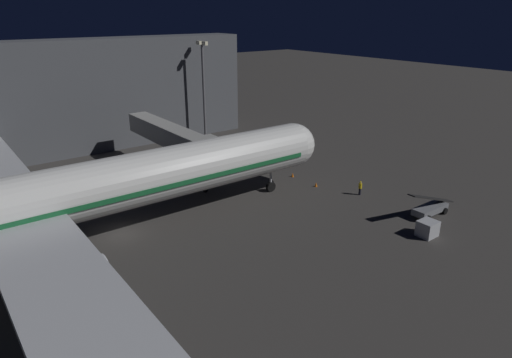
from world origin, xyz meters
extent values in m
plane|color=#383533|center=(0.00, 0.00, 0.00)|extent=(320.00, 320.00, 0.00)
cylinder|color=silver|center=(0.00, 6.33, 5.29)|extent=(5.27, 57.47, 5.27)
sphere|color=silver|center=(0.00, -22.40, 5.29)|extent=(5.17, 5.17, 5.17)
cube|color=#196033|center=(0.00, 6.33, 4.89)|extent=(5.33, 55.18, 0.50)
cube|color=black|center=(0.00, -20.82, 6.21)|extent=(2.90, 1.40, 0.90)
cube|color=#B7BABF|center=(0.00, 8.40, 4.37)|extent=(57.65, 6.42, 0.70)
cylinder|color=#B7BABF|center=(-9.76, 7.40, 2.36)|extent=(3.02, 5.54, 3.02)
cylinder|color=black|center=(-9.76, 4.63, 2.36)|extent=(2.57, 0.15, 2.57)
cylinder|color=#B7BABF|center=(9.76, 7.40, 2.36)|extent=(3.02, 5.54, 3.02)
cylinder|color=black|center=(9.76, 4.63, 2.36)|extent=(2.57, 0.15, 2.57)
cylinder|color=#B7BABF|center=(0.00, -18.90, 2.23)|extent=(0.28, 0.28, 2.05)
cylinder|color=black|center=(0.00, -18.90, 0.60)|extent=(0.45, 1.20, 1.20)
cylinder|color=#B7BABF|center=(-4.20, 9.40, 2.23)|extent=(0.28, 0.28, 2.05)
cylinder|color=black|center=(-4.20, 8.75, 0.60)|extent=(0.45, 1.20, 1.20)
cylinder|color=black|center=(-4.20, 10.05, 0.60)|extent=(0.45, 1.20, 1.20)
cylinder|color=#B7BABF|center=(4.20, 9.40, 2.23)|extent=(0.28, 0.28, 2.05)
cylinder|color=black|center=(4.20, 8.75, 0.60)|extent=(0.45, 1.20, 1.20)
cube|color=#9E9E99|center=(13.76, -12.39, 5.29)|extent=(19.31, 2.60, 2.50)
cube|color=#9E9E99|center=(4.10, -12.39, 5.29)|extent=(3.20, 3.40, 3.00)
cube|color=black|center=(2.70, -12.39, 5.29)|extent=(0.70, 3.20, 2.70)
cylinder|color=#B7BABF|center=(5.10, -12.39, 2.02)|extent=(0.56, 0.56, 4.04)
cylinder|color=black|center=(4.50, -12.39, 0.30)|extent=(0.25, 0.60, 0.60)
cylinder|color=black|center=(5.70, -12.39, 0.30)|extent=(0.25, 0.60, 0.60)
cylinder|color=#59595E|center=(25.50, -25.12, 7.76)|extent=(0.40, 0.40, 15.51)
cube|color=#F9EFC6|center=(24.60, -25.12, 15.76)|extent=(1.10, 0.50, 0.60)
cube|color=#F9EFC6|center=(26.40, -25.12, 15.76)|extent=(1.10, 0.50, 0.60)
cube|color=slate|center=(-15.62, -28.24, 0.70)|extent=(1.60, 4.50, 0.70)
cube|color=black|center=(-15.62, -28.24, 1.95)|extent=(0.90, 7.72, 2.67)
cylinder|color=black|center=(-16.48, -29.82, 0.35)|extent=(0.24, 0.70, 0.70)
cylinder|color=black|center=(-14.76, -29.82, 0.35)|extent=(0.24, 0.70, 0.70)
cylinder|color=black|center=(-16.48, -26.67, 0.35)|extent=(0.24, 0.70, 0.70)
cylinder|color=black|center=(-14.76, -26.67, 0.35)|extent=(0.24, 0.70, 0.70)
cube|color=#B7BABF|center=(-18.23, -23.78, 0.79)|extent=(1.59, 1.79, 1.57)
cylinder|color=black|center=(-7.28, -26.68, 0.41)|extent=(0.28, 0.28, 0.82)
cylinder|color=yellow|center=(-7.28, -26.68, 1.13)|extent=(0.40, 0.40, 0.62)
sphere|color=tan|center=(-7.28, -26.68, 1.56)|extent=(0.24, 0.24, 0.24)
sphere|color=yellow|center=(-7.28, -26.68, 1.61)|extent=(0.23, 0.23, 0.23)
cone|color=orange|center=(-2.20, -24.40, 0.28)|extent=(0.36, 0.36, 0.55)
cone|color=orange|center=(2.20, -24.40, 0.28)|extent=(0.36, 0.36, 0.55)
camera|label=1|loc=(-39.62, 13.30, 20.67)|focal=31.75mm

